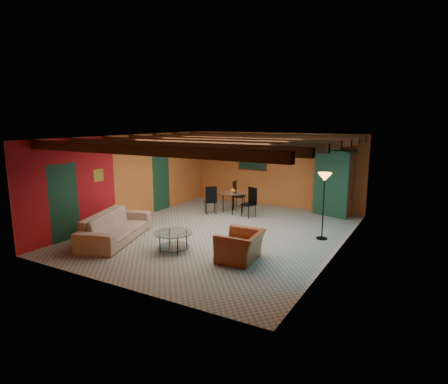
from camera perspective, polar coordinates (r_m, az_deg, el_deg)
The scene contains 11 objects.
room at distance 10.46m, azimuth -0.24°, elevation 6.44°, with size 6.52×8.01×2.71m.
sofa at distance 10.47m, azimuth -15.99°, elevation -5.04°, with size 2.57×1.00×0.75m, color #9B7864.
armchair at distance 8.71m, azimuth 2.48°, elevation -8.13°, with size 1.04×0.91×0.68m, color maroon.
coffee_table at distance 9.40m, azimuth -7.62°, elevation -7.37°, with size 0.94×0.94×0.48m, color silver, non-canonical shape.
dining_table at distance 12.99m, azimuth 1.33°, elevation -1.02°, with size 1.90×1.90×0.99m, color white, non-canonical shape.
armoire at distance 13.16m, azimuth 16.05°, elevation 1.22°, with size 1.20×0.59×2.11m, color brown.
floor_lamp at distance 10.39m, azimuth 14.72°, elevation -2.08°, with size 0.36×0.36×1.81m, color black, non-canonical shape.
ceiling_fan at distance 10.37m, azimuth -0.55°, elevation 6.40°, with size 1.50×1.50×0.44m, color #472614, non-canonical shape.
painting at distance 14.35m, azimuth 4.29°, elevation 4.77°, with size 1.05×0.03×0.65m, color black.
potted_plant at distance 13.02m, azimuth 16.36°, elevation 6.87°, with size 0.44×0.38×0.49m, color #26661E.
vase at distance 12.88m, azimuth 1.34°, elevation 1.51°, with size 0.16×0.16×0.17m, color orange.
Camera 1 is at (5.18, -8.94, 3.18)m, focal length 30.38 mm.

